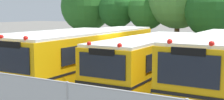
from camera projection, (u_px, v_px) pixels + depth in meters
ground_plane at (118, 80)px, 16.05m from camera, size 160.00×160.00×0.00m
school_bus_0 at (48, 49)px, 18.48m from camera, size 2.79×11.19×2.54m
school_bus_1 at (91, 52)px, 16.57m from camera, size 2.54×11.60×2.72m
school_bus_2 at (149, 58)px, 15.03m from camera, size 2.49×9.26×2.50m
school_bus_3 at (217, 61)px, 13.52m from camera, size 2.52×9.69×2.74m
tree_0 at (85, 6)px, 30.52m from camera, size 5.12×5.12×6.73m
tree_1 at (118, 9)px, 28.45m from camera, size 3.60×3.49×5.59m
tree_2 at (145, 10)px, 27.41m from camera, size 3.58×3.39×5.40m
tree_4 at (215, 11)px, 23.45m from camera, size 4.46×4.46×5.97m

